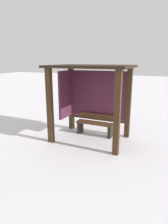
{
  "coord_description": "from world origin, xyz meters",
  "views": [
    {
      "loc": [
        2.44,
        -5.95,
        2.71
      ],
      "look_at": [
        -0.11,
        -0.29,
        1.05
      ],
      "focal_mm": 31.28,
      "sensor_mm": 36.0,
      "label": 1
    }
  ],
  "objects": [
    {
      "name": "ground_plane",
      "position": [
        0.0,
        0.0,
        0.0
      ],
      "size": [
        60.0,
        60.0,
        0.0
      ],
      "primitive_type": "plane",
      "color": "silver"
    },
    {
      "name": "bus_shelter",
      "position": [
        -0.12,
        0.23,
        1.78
      ],
      "size": [
        2.64,
        1.89,
        2.55
      ],
      "color": "#3A2615",
      "rests_on": "ground"
    },
    {
      "name": "bench_left_inside",
      "position": [
        0.0,
        0.48,
        0.37
      ],
      "size": [
        1.39,
        0.38,
        0.77
      ],
      "color": "#4F331C",
      "rests_on": "ground"
    }
  ]
}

